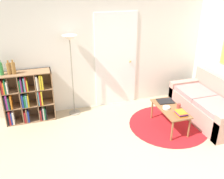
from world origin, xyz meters
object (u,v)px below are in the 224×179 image
Objects in this scene: bookshelf at (27,97)px; bowl at (166,108)px; bottle_left at (1,69)px; coffee_table at (170,110)px; bottle_middle at (9,68)px; bottle_right at (13,68)px; floor_lamp at (70,49)px; cup at (179,106)px; couch at (210,106)px; laptop at (165,101)px.

bookshelf reaches higher than bowl.
coffee_table is at bearing -20.22° from bottle_left.
bottle_middle is 0.98× the size of bottle_right.
bookshelf is 1.31m from floor_lamp.
bottle_left is 1.05× the size of bottle_right.
bowl is (1.59, -1.11, -0.98)m from floor_lamp.
bottle_left reaches higher than bowl.
bookshelf is at bearing 179.93° from floor_lamp.
bottle_middle is at bearing 159.23° from cup.
bookshelf is at bearing 2.38° from bottle_left.
bottle_right reaches higher than cup.
bottle_right is (-3.76, 1.00, 0.88)m from couch.
laptop is (0.04, 0.27, 0.06)m from coffee_table.
laptop is at bearing 169.12° from couch.
bottle_right is at bearing -9.00° from bottle_middle.
floor_lamp reaches higher than bookshelf.
bottle_middle is (-2.85, 1.10, 0.78)m from coffee_table.
bowl is (-1.08, -0.09, 0.17)m from couch.
bottle_right is (-2.68, 1.09, 0.71)m from bowl.
bookshelf reaches higher than cup.
coffee_table is 3.28m from bottle_left.
bottle_left is at bearing 176.69° from bottle_right.
bottle_right reaches higher than coffee_table.
laptop is 3.09m from bottle_middle.
floor_lamp is at bearing 0.68° from bottle_middle.
bowl is 0.49× the size of bottle_left.
coffee_table is 3.15m from bottle_middle.
coffee_table is 3.32× the size of bottle_middle.
floor_lamp is 12.06× the size of bowl.
laptop is 0.30m from bowl.
bottle_left reaches higher than bookshelf.
bottle_right is (-2.92, 1.12, 0.69)m from cup.
bookshelf is 0.61× the size of floor_lamp.
bookshelf is at bearing 157.41° from cup.
bottle_right is at bearing -178.60° from floor_lamp.
floor_lamp is 2.37m from cup.
cup is at bearing -14.14° from coffee_table.
bowl reaches higher than coffee_table.
bookshelf is at bearing 156.95° from coffee_table.
floor_lamp is 5.87× the size of bottle_left.
laptop is at bearing -16.28° from bottle_right.
bookshelf is 3.85× the size of bottle_middle.
coffee_table is 10.19× the size of cup.
bottle_right is at bearing -3.31° from bottle_left.
cup is at bearing -8.78° from bowl.
coffee_table is 6.38× the size of bowl.
bottle_right is (-2.77, 1.09, 0.78)m from coffee_table.
cup is (0.15, -0.04, 0.10)m from coffee_table.
laptop is 2.42× the size of bowl.
laptop is 3.01m from bottle_right.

